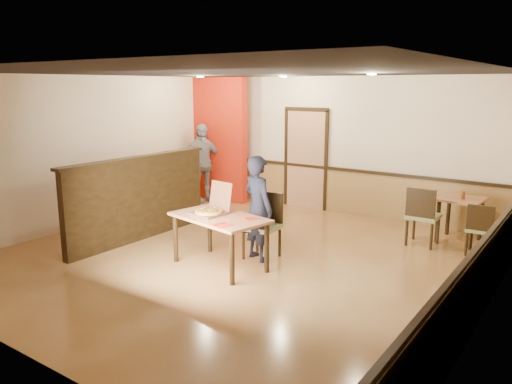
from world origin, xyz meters
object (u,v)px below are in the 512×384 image
Objects in this scene: diner at (258,208)px; condiment at (463,195)px; diner_chair at (264,222)px; side_chair_left at (422,214)px; main_table at (219,223)px; passerby at (202,163)px; side_table at (460,208)px; pizza_box at (211,210)px; side_chair_right at (481,228)px.

diner is 11.48× the size of condiment.
side_chair_left is (1.84, 1.94, -0.01)m from diner_chair.
side_chair_left reaches higher than main_table.
diner_chair is at bearing -133.42° from condiment.
main_table is at bearing -111.66° from passerby.
diner is at bearing -130.29° from side_table.
passerby is at bearing -5.08° from side_chair_left.
diner_chair is 0.90m from pizza_box.
passerby is (-3.26, 2.46, 0.09)m from diner.
passerby reaches higher than condiment.
diner is (-0.01, -0.15, 0.25)m from diner_chair.
diner_chair is at bearing -131.81° from side_table.
main_table is 4.19m from side_table.
main_table is at bearing 39.28° from side_chair_right.
diner reaches higher than main_table.
condiment is at bearing -54.36° from side_chair_right.
diner is at bearing 58.19° from pizza_box.
pizza_box reaches higher than diner_chair.
side_chair_left reaches higher than condiment.
main_table is at bearing 85.04° from diner.
side_chair_left is 2.80m from diner.
diner_chair is at bearing 45.58° from side_chair_left.
passerby reaches higher than pizza_box.
main_table is 4.14m from condiment.
passerby reaches higher than diner_chair.
side_chair_right is at bearing -123.68° from diner.
pizza_box is (-0.18, 0.03, 0.17)m from main_table.
side_chair_left is 0.91m from side_chair_right.
condiment is (2.33, 2.47, 0.28)m from diner_chair.
diner_chair reaches higher than main_table.
passerby is 4.13m from pizza_box.
side_chair_right is 1.10× the size of side_table.
side_chair_right is at bearing -51.85° from condiment.
diner is at bearing 76.71° from main_table.
passerby is (-5.11, 0.38, 0.35)m from side_chair_left.
diner_chair is 3.36m from side_chair_right.
condiment is (2.34, 2.62, 0.03)m from diner.
diner is (0.26, 0.60, 0.14)m from main_table.
diner is at bearing -131.83° from condiment.
diner_chair is 4.02m from passerby.
pizza_box is at bearing -125.82° from diner_chair.
diner is 0.72m from pizza_box.
main_table is 0.25m from pizza_box.
main_table is at bearing -129.06° from condiment.
passerby reaches higher than side_chair_right.
condiment reaches higher than side_chair_right.
side_chair_right is (2.74, 1.95, -0.09)m from diner_chair.
passerby is 5.60m from condiment.
main_table is 11.18× the size of condiment.
condiment is at bearing -133.85° from side_chair_left.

